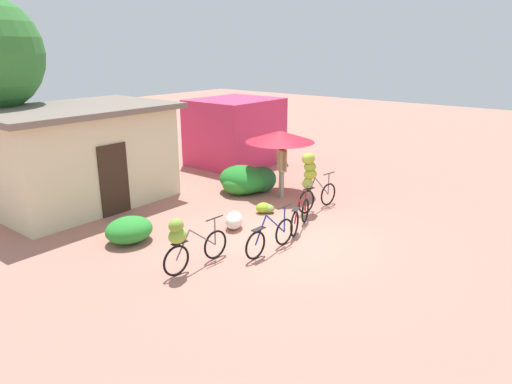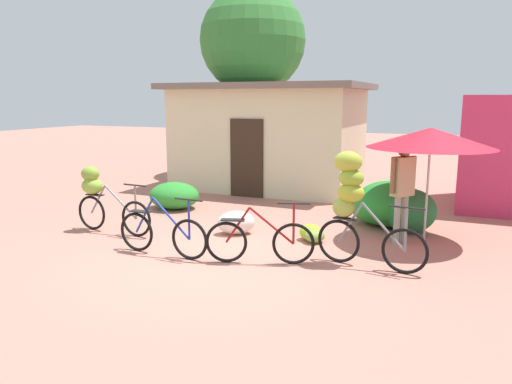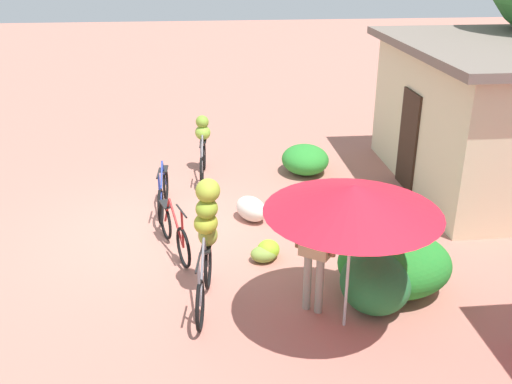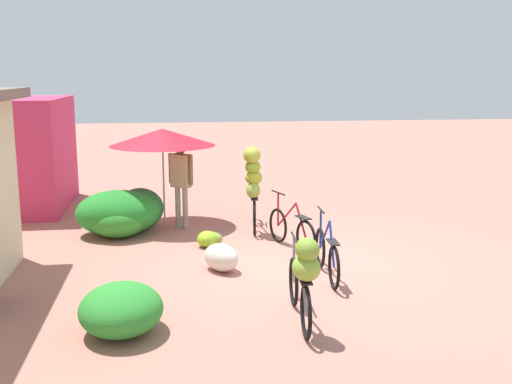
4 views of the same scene
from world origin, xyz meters
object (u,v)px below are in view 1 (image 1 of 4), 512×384
Objects in this scene: building_low at (80,155)px; person_vendor at (282,164)px; bicycle_near_pile at (270,237)px; bicycle_center_loaded at (300,216)px; shop_pink at (235,132)px; produce_sack at (234,220)px; banana_pile_on_ground at (265,208)px; market_umbrella at (280,136)px; bicycle_by_shop at (311,177)px; bicycle_leftmost at (185,240)px.

person_vendor is at bearing -46.14° from building_low.
bicycle_near_pile is 1.62m from bicycle_center_loaded.
produce_sack is at bearing -139.14° from shop_pink.
bicycle_center_loaded reaches higher than banana_pile_on_ground.
bicycle_center_loaded is 0.92× the size of person_vendor.
shop_pink is 4.25m from market_umbrella.
shop_pink reaches higher than bicycle_near_pile.
shop_pink is at bearing 54.33° from bicycle_center_loaded.
bicycle_by_shop is at bearing -57.76° from building_low.
banana_pile_on_ground is at bearing -161.96° from person_vendor.
bicycle_near_pile is at bearing -171.26° from bicycle_center_loaded.
banana_pile_on_ground is at bearing 74.46° from bicycle_center_loaded.
bicycle_center_loaded is at bearing -8.72° from bicycle_leftmost.
shop_pink is at bearing 46.56° from bicycle_near_pile.
building_low is 10.13× the size of banana_pile_on_ground.
produce_sack is (-3.28, -0.93, -1.62)m from market_umbrella.
produce_sack is at bearing -175.86° from banana_pile_on_ground.
bicycle_center_loaded is 1.56m from bicycle_by_shop.
bicycle_center_loaded is at bearing -133.77° from person_vendor.
market_umbrella reaches higher than bicycle_near_pile.
building_low reaches higher than person_vendor.
person_vendor is (1.85, 1.93, 0.73)m from bicycle_center_loaded.
shop_pink is 1.82× the size of bicycle_leftmost.
banana_pile_on_ground is (-3.88, -4.51, -1.15)m from shop_pink.
bicycle_by_shop is at bearing -19.54° from produce_sack.
bicycle_leftmost reaches higher than bicycle_near_pile.
shop_pink is at bearing 60.92° from market_umbrella.
market_umbrella is 2.15m from bicycle_by_shop.
banana_pile_on_ground is at bearing 40.39° from bicycle_near_pile.
shop_pink is 1.46× the size of market_umbrella.
building_low is 6.04m from market_umbrella.
produce_sack is at bearing -164.17° from market_umbrella.
market_umbrella is (4.54, -3.97, 0.36)m from building_low.
bicycle_leftmost is 2.08m from bicycle_near_pile.
bicycle_near_pile is 2.42× the size of produce_sack.
person_vendor is at bearing 14.64° from bicycle_leftmost.
bicycle_near_pile reaches higher than bicycle_center_loaded.
market_umbrella is 1.29× the size of bicycle_near_pile.
bicycle_center_loaded is at bearing -105.54° from banana_pile_on_ground.
person_vendor is at bearing 11.24° from produce_sack.
bicycle_leftmost is 4.82m from bicycle_by_shop.
bicycle_by_shop is at bearing -46.07° from banana_pile_on_ground.
market_umbrella is 2.63m from banana_pile_on_ground.
bicycle_near_pile is 0.96× the size of person_vendor.
bicycle_center_loaded is (3.49, -0.54, -0.36)m from bicycle_leftmost.
market_umbrella reaches higher than produce_sack.
building_low is at bearing 96.17° from bicycle_near_pile.
market_umbrella is (-2.05, -3.68, 0.55)m from shop_pink.
shop_pink is 6.21m from bicycle_by_shop.
building_low reaches higher than bicycle_center_loaded.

